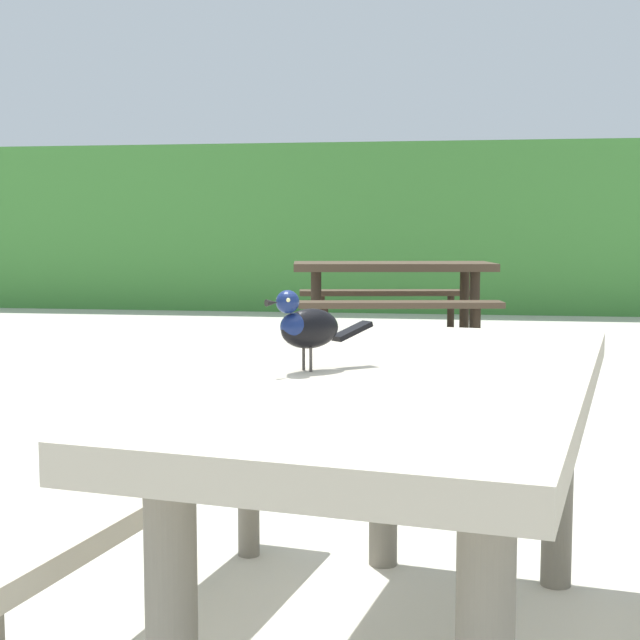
# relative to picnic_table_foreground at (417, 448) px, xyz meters

# --- Properties ---
(hedge_wall) EXTENTS (28.00, 2.02, 2.09)m
(hedge_wall) POSITION_rel_picnic_table_foreground_xyz_m (-0.09, 10.31, 0.49)
(hedge_wall) COLOR #428438
(hedge_wall) RESTS_ON ground
(picnic_table_foreground) EXTENTS (1.95, 1.98, 0.74)m
(picnic_table_foreground) POSITION_rel_picnic_table_foreground_xyz_m (0.00, 0.00, 0.00)
(picnic_table_foreground) COLOR #B2A893
(picnic_table_foreground) RESTS_ON ground
(bird_grackle) EXTENTS (0.22, 0.22, 0.18)m
(bird_grackle) POSITION_rel_picnic_table_foreground_xyz_m (-0.25, -0.07, 0.29)
(bird_grackle) COLOR black
(bird_grackle) RESTS_ON picnic_table_foreground
(picnic_table_mid_left) EXTENTS (1.97, 1.94, 0.74)m
(picnic_table_mid_left) POSITION_rel_picnic_table_foreground_xyz_m (-0.53, 6.37, 0.00)
(picnic_table_mid_left) COLOR #473828
(picnic_table_mid_left) RESTS_ON ground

